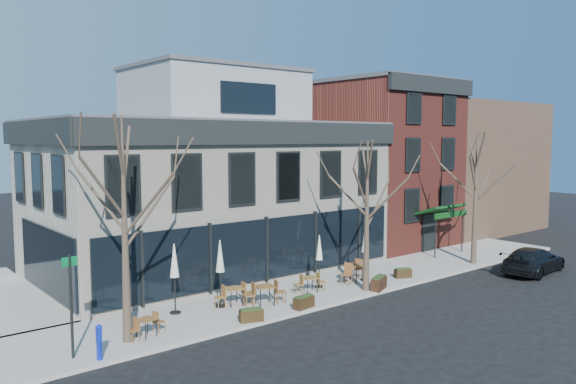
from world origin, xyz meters
TOP-DOWN VIEW (x-y plane):
  - ground at (0.00, 0.00)m, footprint 120.00×120.00m
  - sidewalk_front at (3.25, -2.15)m, footprint 33.50×4.70m
  - corner_building at (0.07, 5.07)m, footprint 18.39×10.39m
  - red_brick_building at (13.00, 4.98)m, footprint 8.20×11.78m
  - bg_building at (23.00, 6.00)m, footprint 12.00×12.00m
  - tree_corner at (-8.49, -3.20)m, footprint 3.93×3.98m
  - tree_mid at (3.01, -3.90)m, footprint 3.50×3.55m
  - tree_right at (12.01, -3.90)m, footprint 3.72×3.77m
  - sign_pole at (-10.50, -3.50)m, footprint 0.50×0.10m
  - parked_sedan at (12.94, -6.95)m, footprint 5.03×2.45m
  - call_box at (-9.89, -4.20)m, footprint 0.25×0.24m
  - cafe_set_0 at (-7.79, -3.21)m, footprint 1.62×0.77m
  - cafe_set_1 at (-3.18, -1.98)m, footprint 1.80×0.78m
  - cafe_set_2 at (-2.12, -2.77)m, footprint 1.97×1.04m
  - cafe_set_3 at (0.72, -2.49)m, footprint 1.67×0.79m
  - cafe_set_4 at (3.66, -2.45)m, footprint 2.05×1.08m
  - umbrella_0 at (-5.67, -1.39)m, footprint 0.46×0.46m
  - umbrella_1 at (-3.76, -1.81)m, footprint 0.46×0.46m
  - umbrella_2 at (1.65, -2.11)m, footprint 0.40×0.40m
  - umbrella_3 at (4.29, -2.63)m, footprint 0.44×0.44m
  - planter_0 at (-3.86, -4.20)m, footprint 1.01×0.66m
  - planter_1 at (-1.14, -4.20)m, footprint 1.02×0.51m
  - planter_2 at (3.58, -4.20)m, footprint 1.21×0.86m
  - planter_3 at (6.21, -3.51)m, footprint 0.95×0.65m

SIDE VIEW (x-z plane):
  - ground at x=0.00m, z-range 0.00..0.00m
  - sidewalk_front at x=3.25m, z-range 0.00..0.15m
  - planter_3 at x=6.21m, z-range 0.15..0.64m
  - planter_0 at x=-3.86m, z-range 0.15..0.67m
  - planter_1 at x=-1.14m, z-range 0.15..0.69m
  - planter_2 at x=3.58m, z-range 0.15..0.78m
  - cafe_set_0 at x=-7.79m, z-range 0.16..0.99m
  - cafe_set_3 at x=0.72m, z-range 0.16..1.02m
  - cafe_set_1 at x=-3.18m, z-range 0.16..1.09m
  - cafe_set_2 at x=-2.12m, z-range 0.16..1.18m
  - cafe_set_4 at x=3.66m, z-range 0.16..1.22m
  - parked_sedan at x=12.94m, z-range 0.00..1.41m
  - call_box at x=-9.89m, z-range 0.18..1.39m
  - umbrella_2 at x=1.65m, z-range 0.67..3.20m
  - sign_pole at x=-10.50m, z-range 0.37..3.77m
  - umbrella_3 at x=4.29m, z-range 0.71..3.46m
  - umbrella_1 at x=-3.76m, z-range 0.74..3.62m
  - umbrella_0 at x=-5.67m, z-range 0.74..3.63m
  - tree_mid at x=3.01m, z-range 0.27..7.31m
  - tree_right at x=12.01m, z-range 0.28..7.76m
  - tree_corner at x=-8.49m, z-range 0.29..8.21m
  - corner_building at x=0.07m, z-range -0.83..10.27m
  - bg_building at x=23.00m, z-range 0.00..10.00m
  - red_brick_building at x=13.00m, z-range 0.05..11.22m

